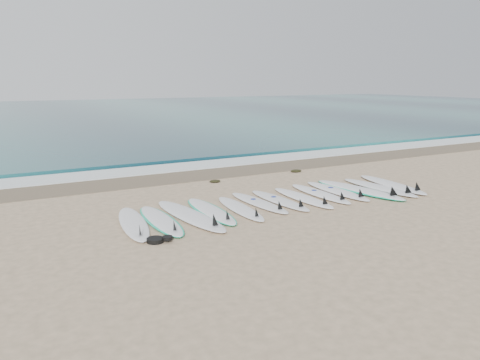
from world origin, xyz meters
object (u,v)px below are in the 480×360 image
leash_coil (158,240)px  surfboard_0 (134,223)px  surfboard_12 (393,184)px  surfboard_6 (281,200)px

leash_coil → surfboard_0: bearing=96.0°
surfboard_12 → leash_coil: surfboard_12 is taller
surfboard_0 → surfboard_6: size_ratio=1.09×
surfboard_0 → surfboard_12: 7.42m
surfboard_12 → leash_coil: 7.39m
surfboard_0 → surfboard_6: 3.69m
surfboard_0 → leash_coil: size_ratio=5.57×
surfboard_6 → surfboard_12: size_ratio=0.86×
surfboard_6 → leash_coil: bearing=-162.3°
surfboard_0 → leash_coil: bearing=-76.0°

